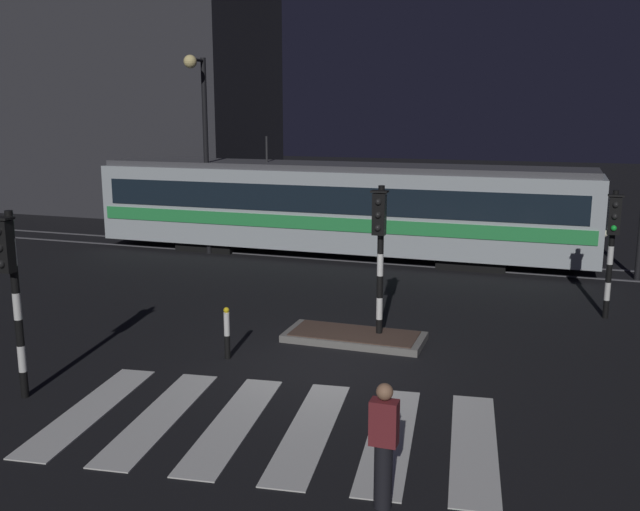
{
  "coord_description": "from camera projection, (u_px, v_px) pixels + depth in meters",
  "views": [
    {
      "loc": [
        4.17,
        -12.83,
        5.11
      ],
      "look_at": [
        -1.48,
        3.98,
        1.4
      ],
      "focal_mm": 39.52,
      "sensor_mm": 36.0,
      "label": 1
    }
  ],
  "objects": [
    {
      "name": "ground_plane",
      "position": [
        327.0,
        366.0,
        14.25
      ],
      "size": [
        120.0,
        120.0,
        0.0
      ],
      "primitive_type": "plane",
      "color": "black"
    },
    {
      "name": "rail_near",
      "position": [
        418.0,
        266.0,
        23.26
      ],
      "size": [
        80.0,
        0.12,
        0.03
      ],
      "primitive_type": "cube",
      "color": "#59595E",
      "rests_on": "ground"
    },
    {
      "name": "rail_far",
      "position": [
        426.0,
        257.0,
        24.59
      ],
      "size": [
        80.0,
        0.12,
        0.03
      ],
      "primitive_type": "cube",
      "color": "#59595E",
      "rests_on": "ground"
    },
    {
      "name": "crosswalk_zebra",
      "position": [
        271.0,
        426.0,
        11.52
      ],
      "size": [
        7.6,
        4.59,
        0.02
      ],
      "color": "silver",
      "rests_on": "ground"
    },
    {
      "name": "traffic_island",
      "position": [
        354.0,
        337.0,
        15.79
      ],
      "size": [
        3.11,
        1.32,
        0.18
      ],
      "color": "slate",
      "rests_on": "ground"
    },
    {
      "name": "traffic_light_corner_near_left",
      "position": [
        11.0,
        277.0,
        12.17
      ],
      "size": [
        0.36,
        0.42,
        3.4
      ],
      "color": "black",
      "rests_on": "ground"
    },
    {
      "name": "traffic_light_corner_far_right",
      "position": [
        612.0,
        235.0,
        17.0
      ],
      "size": [
        0.36,
        0.42,
        3.19
      ],
      "color": "black",
      "rests_on": "ground"
    },
    {
      "name": "traffic_light_median_centre",
      "position": [
        380.0,
        241.0,
        15.26
      ],
      "size": [
        0.36,
        0.42,
        3.49
      ],
      "color": "black",
      "rests_on": "ground"
    },
    {
      "name": "street_lamp_trackside_left",
      "position": [
        202.0,
        130.0,
        24.22
      ],
      "size": [
        0.44,
        1.21,
        6.85
      ],
      "color": "black",
      "rests_on": "ground"
    },
    {
      "name": "tram",
      "position": [
        336.0,
        207.0,
        24.51
      ],
      "size": [
        17.52,
        2.58,
        4.15
      ],
      "color": "#B2BCC1",
      "rests_on": "ground"
    },
    {
      "name": "pedestrian_waiting_at_kerb",
      "position": [
        384.0,
        445.0,
        9.04
      ],
      "size": [
        0.36,
        0.24,
        1.71
      ],
      "color": "black",
      "rests_on": "ground"
    },
    {
      "name": "bollard_island_edge",
      "position": [
        227.0,
        333.0,
        14.56
      ],
      "size": [
        0.12,
        0.12,
        1.11
      ],
      "color": "black",
      "rests_on": "ground"
    },
    {
      "name": "building_backdrop",
      "position": [
        142.0,
        102.0,
        35.87
      ],
      "size": [
        12.25,
        8.0,
        10.86
      ],
      "primitive_type": "cube",
      "color": "#2D2D33",
      "rests_on": "ground"
    }
  ]
}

